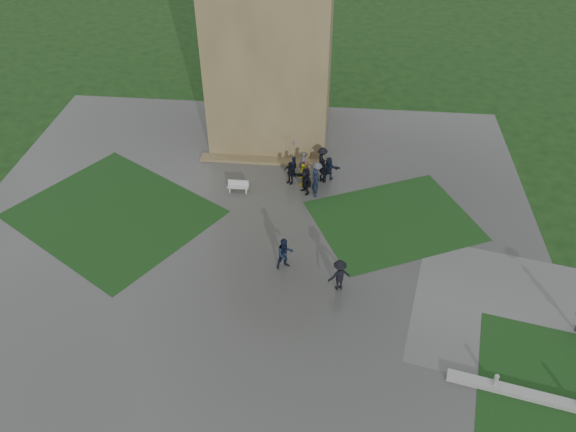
# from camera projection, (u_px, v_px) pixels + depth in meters

# --- Properties ---
(ground) EXTENTS (120.00, 120.00, 0.00)m
(ground) POSITION_uv_depth(u_px,v_px,m) (241.00, 269.00, 30.47)
(ground) COLOR black
(plaza) EXTENTS (34.00, 34.00, 0.02)m
(plaza) POSITION_uv_depth(u_px,v_px,m) (246.00, 245.00, 32.01)
(plaza) COLOR #363734
(plaza) RESTS_ON ground
(lawn_inset_left) EXTENTS (14.10, 13.46, 0.01)m
(lawn_inset_left) POSITION_uv_depth(u_px,v_px,m) (114.00, 214.00, 34.20)
(lawn_inset_left) COLOR black
(lawn_inset_left) RESTS_ON plaza
(lawn_inset_right) EXTENTS (11.12, 10.15, 0.01)m
(lawn_inset_right) POSITION_uv_depth(u_px,v_px,m) (394.00, 221.00, 33.68)
(lawn_inset_right) COLOR black
(lawn_inset_right) RESTS_ON plaza
(tower) EXTENTS (8.00, 8.00, 18.00)m
(tower) POSITION_uv_depth(u_px,v_px,m) (271.00, 9.00, 36.45)
(tower) COLOR brown
(tower) RESTS_ON ground
(tower_plinth) EXTENTS (9.00, 0.80, 0.22)m
(tower_plinth) POSITION_uv_depth(u_px,v_px,m) (266.00, 160.00, 38.60)
(tower_plinth) COLOR brown
(tower_plinth) RESTS_ON plaza
(bench) EXTENTS (1.33, 0.42, 0.77)m
(bench) POSITION_uv_depth(u_px,v_px,m) (238.00, 186.00, 35.76)
(bench) COLOR #B2B2AD
(bench) RESTS_ON plaza
(visitor_cluster) EXTENTS (3.80, 3.92, 2.67)m
(visitor_cluster) POSITION_uv_depth(u_px,v_px,m) (310.00, 169.00, 36.07)
(visitor_cluster) COLOR black
(visitor_cluster) RESTS_ON plaza
(pedestrian_mid) EXTENTS (1.08, 0.89, 1.94)m
(pedestrian_mid) POSITION_uv_depth(u_px,v_px,m) (285.00, 254.00, 29.98)
(pedestrian_mid) COLOR black
(pedestrian_mid) RESTS_ON plaza
(pedestrian_near) EXTENTS (1.36, 1.09, 1.88)m
(pedestrian_near) POSITION_uv_depth(u_px,v_px,m) (339.00, 275.00, 28.77)
(pedestrian_near) COLOR black
(pedestrian_near) RESTS_ON plaza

